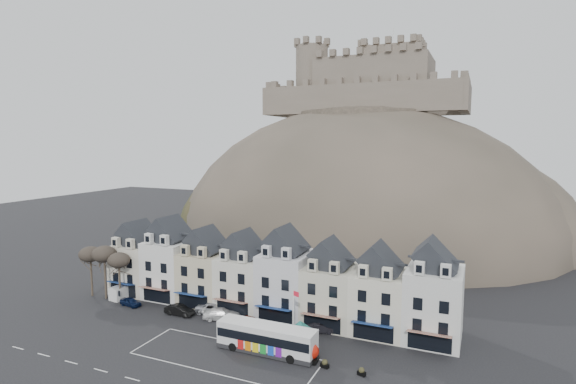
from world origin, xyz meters
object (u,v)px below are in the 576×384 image
(car_silver, at_px, (215,309))
(bus_shelter, at_px, (300,328))
(flagpole, at_px, (294,313))
(car_charcoal, at_px, (320,328))
(car_white, at_px, (222,314))
(car_maroon, at_px, (251,322))
(bus, at_px, (267,337))
(car_black, at_px, (180,310))
(white_van, at_px, (124,291))
(car_navy, at_px, (131,302))
(red_buoy, at_px, (311,353))

(car_silver, bearing_deg, bus_shelter, -116.94)
(flagpole, xyz_separation_m, car_charcoal, (1.92, 4.57, -3.42))
(car_white, relative_size, car_maroon, 1.20)
(bus, bearing_deg, car_white, 147.89)
(car_black, bearing_deg, bus, -107.63)
(bus_shelter, relative_size, car_charcoal, 1.49)
(flagpole, distance_m, car_maroon, 8.32)
(white_van, xyz_separation_m, car_silver, (17.29, 0.00, -0.25))
(bus, xyz_separation_m, white_van, (-29.59, 7.85, -0.87))
(bus, height_order, car_white, bus)
(bus_shelter, distance_m, car_white, 14.76)
(car_navy, relative_size, car_white, 0.69)
(car_navy, height_order, car_black, car_black)
(red_buoy, bearing_deg, car_silver, 156.42)
(car_white, bearing_deg, bus_shelter, -132.44)
(red_buoy, height_order, car_silver, red_buoy)
(red_buoy, xyz_separation_m, car_black, (-22.48, 5.37, -0.37))
(car_navy, distance_m, car_black, 9.20)
(car_navy, height_order, car_charcoal, car_charcoal)
(red_buoy, relative_size, car_silver, 0.39)
(bus_shelter, relative_size, car_maroon, 1.33)
(red_buoy, height_order, flagpole, flagpole)
(car_silver, distance_m, car_charcoal, 16.36)
(bus, distance_m, car_silver, 14.63)
(white_van, height_order, car_charcoal, white_van)
(red_buoy, xyz_separation_m, car_white, (-16.08, 6.54, -0.33))
(car_black, distance_m, car_maroon, 11.60)
(bus_shelter, bearing_deg, car_white, 152.24)
(red_buoy, height_order, white_van, red_buoy)
(car_navy, bearing_deg, car_black, -82.31)
(red_buoy, relative_size, car_white, 0.41)
(white_van, distance_m, car_navy, 4.44)
(car_charcoal, bearing_deg, car_white, 74.61)
(car_white, bearing_deg, car_silver, 31.59)
(bus, relative_size, car_black, 2.71)
(car_navy, distance_m, car_silver, 13.87)
(flagpole, bearing_deg, red_buoy, -42.50)
(car_white, xyz_separation_m, car_maroon, (5.20, -0.93, -0.02))
(bus, bearing_deg, car_charcoal, 62.75)
(flagpole, relative_size, car_white, 1.33)
(red_buoy, distance_m, car_charcoal, 8.07)
(bus_shelter, xyz_separation_m, car_maroon, (-8.67, 3.63, -2.19))
(bus_shelter, height_order, car_silver, bus_shelter)
(white_van, relative_size, car_black, 1.04)
(red_buoy, height_order, car_maroon, red_buoy)
(white_van, distance_m, car_black, 13.09)
(car_charcoal, bearing_deg, white_van, 69.33)
(red_buoy, height_order, car_black, red_buoy)
(car_black, bearing_deg, car_white, -79.57)
(bus_shelter, distance_m, car_charcoal, 6.34)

